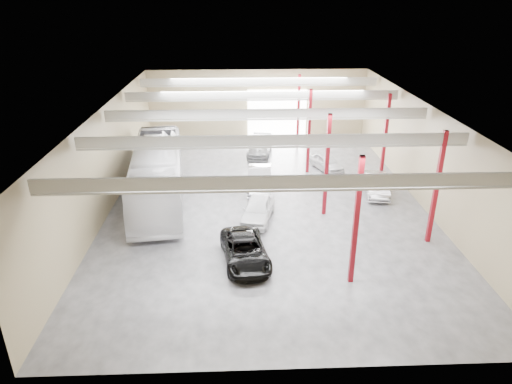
{
  "coord_description": "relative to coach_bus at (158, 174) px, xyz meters",
  "views": [
    {
      "loc": [
        -1.99,
        -29.95,
        14.0
      ],
      "look_at": [
        -0.91,
        -3.12,
        2.2
      ],
      "focal_mm": 32.0,
      "sensor_mm": 36.0,
      "label": 1
    }
  ],
  "objects": [
    {
      "name": "coach_bus",
      "position": [
        0.0,
        0.0,
        0.0
      ],
      "size": [
        4.99,
        14.5,
        3.96
      ],
      "primitive_type": "imported",
      "rotation": [
        0.0,
        0.0,
        0.12
      ],
      "color": "silver",
      "rests_on": "ground"
    },
    {
      "name": "car_right_near",
      "position": [
        16.17,
        0.32,
        -1.24
      ],
      "size": [
        2.19,
        4.66,
        1.48
      ],
      "primitive_type": "imported",
      "rotation": [
        0.0,
        0.0,
        -0.14
      ],
      "color": "#9F9FA3",
      "rests_on": "ground"
    },
    {
      "name": "car_row_c",
      "position": [
        7.86,
        9.66,
        -1.25
      ],
      "size": [
        2.82,
        5.29,
        1.46
      ],
      "primitive_type": "imported",
      "rotation": [
        0.0,
        0.0,
        -0.16
      ],
      "color": "slate",
      "rests_on": "ground"
    },
    {
      "name": "black_sedan",
      "position": [
        6.15,
        -8.83,
        -1.26
      ],
      "size": [
        3.08,
        5.45,
        1.44
      ],
      "primitive_type": "imported",
      "rotation": [
        0.0,
        0.0,
        0.14
      ],
      "color": "black",
      "rests_on": "ground"
    },
    {
      "name": "car_right_far",
      "position": [
        13.37,
        5.52,
        -1.31
      ],
      "size": [
        2.84,
        4.26,
        1.35
      ],
      "primitive_type": "imported",
      "rotation": [
        0.0,
        0.0,
        0.35
      ],
      "color": "silver",
      "rests_on": "ground"
    },
    {
      "name": "car_row_a",
      "position": [
        7.09,
        -3.63,
        -1.21
      ],
      "size": [
        2.79,
        4.82,
        1.54
      ],
      "primitive_type": "imported",
      "rotation": [
        0.0,
        0.0,
        -0.23
      ],
      "color": "white",
      "rests_on": "ground"
    },
    {
      "name": "depot_shell",
      "position": [
        8.0,
        -0.46,
        3.0
      ],
      "size": [
        22.12,
        32.12,
        7.06
      ],
      "color": "#414045",
      "rests_on": "ground"
    },
    {
      "name": "car_row_b",
      "position": [
        7.45,
        1.57,
        -1.15
      ],
      "size": [
        2.06,
        5.13,
        1.66
      ],
      "primitive_type": "imported",
      "rotation": [
        0.0,
        0.0,
        -0.06
      ],
      "color": "silver",
      "rests_on": "ground"
    }
  ]
}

